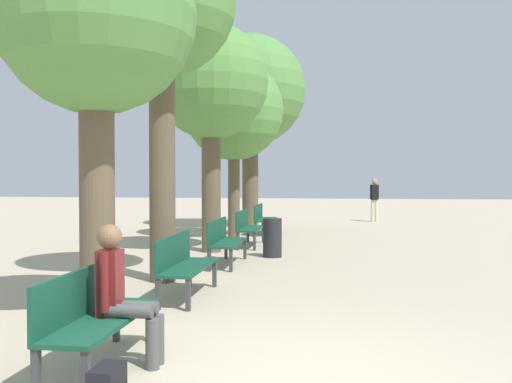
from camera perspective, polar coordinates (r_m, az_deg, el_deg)
ground_plane at (r=5.10m, az=2.32°, el=-18.26°), size 80.00×80.00×0.00m
bench_row_0 at (r=5.44m, az=-15.98°, el=-11.39°), size 0.49×1.70×0.88m
bench_row_1 at (r=8.24m, az=-7.39°, el=-6.94°), size 0.49×1.70×0.88m
bench_row_2 at (r=11.16m, az=-3.28°, el=-4.71°), size 0.49×1.70×0.88m
bench_row_3 at (r=14.12m, az=-0.89°, el=-3.40°), size 0.49×1.70×0.88m
bench_row_4 at (r=17.09m, az=0.66°, el=-2.55°), size 0.49×1.70×0.88m
tree_row_0 at (r=7.27m, az=-15.72°, el=16.21°), size 2.39×2.39×4.85m
tree_row_1 at (r=9.84m, az=-9.42°, el=17.57°), size 2.43×2.43×5.79m
tree_row_2 at (r=13.20m, az=-4.53°, el=10.62°), size 2.63×2.63×5.20m
tree_row_3 at (r=16.02m, az=-2.23°, el=8.01°), size 2.79×2.79×4.96m
tree_row_4 at (r=19.19m, az=-0.58°, el=9.94°), size 3.68×3.68×6.43m
person_seated at (r=5.41m, az=-13.23°, el=-9.60°), size 0.60×0.34×1.29m
pedestrian_near at (r=22.15m, az=11.76°, el=-0.54°), size 0.33×0.22×1.65m
trash_bin at (r=12.22m, az=1.64°, el=-4.64°), size 0.41×0.41×0.83m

